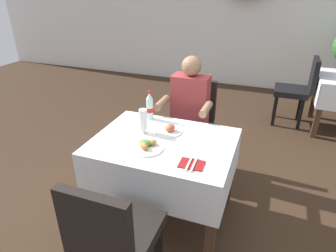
{
  "coord_description": "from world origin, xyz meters",
  "views": [
    {
      "loc": [
        0.83,
        -1.9,
        1.89
      ],
      "look_at": [
        0.09,
        0.07,
        0.84
      ],
      "focal_mm": 31.29,
      "sensor_mm": 36.0,
      "label": 1
    }
  ],
  "objects_px": {
    "seated_diner_far": "(188,112)",
    "beer_glass_left": "(143,121)",
    "background_chair_left": "(299,87)",
    "plate_near_camera": "(147,146)",
    "cola_bottle_primary": "(150,107)",
    "main_dining_table": "(164,159)",
    "chair_near_camera_side": "(114,234)",
    "plate_far_diner": "(169,130)",
    "napkin_cutlery_set": "(192,164)",
    "chair_far_diner_seat": "(192,122)"
  },
  "relations": [
    {
      "from": "plate_near_camera",
      "to": "background_chair_left",
      "type": "distance_m",
      "value": 2.82
    },
    {
      "from": "chair_near_camera_side",
      "to": "background_chair_left",
      "type": "bearing_deg",
      "value": 71.35
    },
    {
      "from": "seated_diner_far",
      "to": "cola_bottle_primary",
      "type": "xyz_separation_m",
      "value": [
        -0.25,
        -0.37,
        0.17
      ]
    },
    {
      "from": "background_chair_left",
      "to": "beer_glass_left",
      "type": "bearing_deg",
      "value": -118.76
    },
    {
      "from": "chair_near_camera_side",
      "to": "napkin_cutlery_set",
      "type": "bearing_deg",
      "value": 61.76
    },
    {
      "from": "cola_bottle_primary",
      "to": "chair_far_diner_seat",
      "type": "bearing_deg",
      "value": 61.33
    },
    {
      "from": "seated_diner_far",
      "to": "beer_glass_left",
      "type": "height_order",
      "value": "seated_diner_far"
    },
    {
      "from": "chair_far_diner_seat",
      "to": "plate_far_diner",
      "type": "relative_size",
      "value": 4.3
    },
    {
      "from": "chair_near_camera_side",
      "to": "cola_bottle_primary",
      "type": "xyz_separation_m",
      "value": [
        -0.26,
        1.15,
        0.32
      ]
    },
    {
      "from": "plate_near_camera",
      "to": "plate_far_diner",
      "type": "bearing_deg",
      "value": 77.63
    },
    {
      "from": "plate_near_camera",
      "to": "napkin_cutlery_set",
      "type": "relative_size",
      "value": 1.29
    },
    {
      "from": "main_dining_table",
      "to": "plate_far_diner",
      "type": "distance_m",
      "value": 0.25
    },
    {
      "from": "plate_near_camera",
      "to": "napkin_cutlery_set",
      "type": "distance_m",
      "value": 0.39
    },
    {
      "from": "napkin_cutlery_set",
      "to": "background_chair_left",
      "type": "height_order",
      "value": "background_chair_left"
    },
    {
      "from": "chair_near_camera_side",
      "to": "background_chair_left",
      "type": "distance_m",
      "value": 3.4
    },
    {
      "from": "chair_far_diner_seat",
      "to": "napkin_cutlery_set",
      "type": "bearing_deg",
      "value": -74.12
    },
    {
      "from": "beer_glass_left",
      "to": "chair_far_diner_seat",
      "type": "bearing_deg",
      "value": 75.09
    },
    {
      "from": "cola_bottle_primary",
      "to": "plate_far_diner",
      "type": "bearing_deg",
      "value": -36.94
    },
    {
      "from": "chair_near_camera_side",
      "to": "background_chair_left",
      "type": "xyz_separation_m",
      "value": [
        1.09,
        3.22,
        0.0
      ]
    },
    {
      "from": "plate_near_camera",
      "to": "beer_glass_left",
      "type": "bearing_deg",
      "value": 119.96
    },
    {
      "from": "chair_far_diner_seat",
      "to": "background_chair_left",
      "type": "height_order",
      "value": "same"
    },
    {
      "from": "seated_diner_far",
      "to": "main_dining_table",
      "type": "bearing_deg",
      "value": -89.35
    },
    {
      "from": "plate_far_diner",
      "to": "cola_bottle_primary",
      "type": "distance_m",
      "value": 0.33
    },
    {
      "from": "beer_glass_left",
      "to": "plate_far_diner",
      "type": "bearing_deg",
      "value": 23.1
    },
    {
      "from": "chair_far_diner_seat",
      "to": "cola_bottle_primary",
      "type": "height_order",
      "value": "cola_bottle_primary"
    },
    {
      "from": "main_dining_table",
      "to": "cola_bottle_primary",
      "type": "bearing_deg",
      "value": 128.07
    },
    {
      "from": "main_dining_table",
      "to": "beer_glass_left",
      "type": "distance_m",
      "value": 0.35
    },
    {
      "from": "plate_far_diner",
      "to": "napkin_cutlery_set",
      "type": "distance_m",
      "value": 0.5
    },
    {
      "from": "cola_bottle_primary",
      "to": "napkin_cutlery_set",
      "type": "distance_m",
      "value": 0.82
    },
    {
      "from": "main_dining_table",
      "to": "plate_near_camera",
      "type": "relative_size",
      "value": 4.47
    },
    {
      "from": "chair_near_camera_side",
      "to": "plate_far_diner",
      "type": "height_order",
      "value": "chair_near_camera_side"
    },
    {
      "from": "background_chair_left",
      "to": "plate_near_camera",
      "type": "bearing_deg",
      "value": -114.36
    },
    {
      "from": "main_dining_table",
      "to": "plate_near_camera",
      "type": "distance_m",
      "value": 0.26
    },
    {
      "from": "plate_near_camera",
      "to": "seated_diner_far",
      "type": "bearing_deg",
      "value": 85.62
    },
    {
      "from": "beer_glass_left",
      "to": "cola_bottle_primary",
      "type": "height_order",
      "value": "cola_bottle_primary"
    },
    {
      "from": "plate_far_diner",
      "to": "napkin_cutlery_set",
      "type": "xyz_separation_m",
      "value": [
        0.31,
        -0.39,
        -0.02
      ]
    },
    {
      "from": "cola_bottle_primary",
      "to": "chair_near_camera_side",
      "type": "bearing_deg",
      "value": -77.15
    },
    {
      "from": "plate_far_diner",
      "to": "beer_glass_left",
      "type": "bearing_deg",
      "value": -156.9
    },
    {
      "from": "chair_far_diner_seat",
      "to": "beer_glass_left",
      "type": "height_order",
      "value": "same"
    },
    {
      "from": "seated_diner_far",
      "to": "plate_far_diner",
      "type": "bearing_deg",
      "value": -90.01
    },
    {
      "from": "main_dining_table",
      "to": "background_chair_left",
      "type": "height_order",
      "value": "background_chair_left"
    },
    {
      "from": "chair_far_diner_seat",
      "to": "main_dining_table",
      "type": "bearing_deg",
      "value": -90.0
    },
    {
      "from": "main_dining_table",
      "to": "seated_diner_far",
      "type": "bearing_deg",
      "value": 90.65
    },
    {
      "from": "plate_near_camera",
      "to": "background_chair_left",
      "type": "xyz_separation_m",
      "value": [
        1.16,
        2.56,
        -0.23
      ]
    },
    {
      "from": "chair_near_camera_side",
      "to": "cola_bottle_primary",
      "type": "relative_size",
      "value": 3.62
    },
    {
      "from": "napkin_cutlery_set",
      "to": "background_chair_left",
      "type": "relative_size",
      "value": 0.2
    },
    {
      "from": "plate_far_diner",
      "to": "main_dining_table",
      "type": "bearing_deg",
      "value": -86.8
    },
    {
      "from": "plate_near_camera",
      "to": "plate_far_diner",
      "type": "height_order",
      "value": "plate_far_diner"
    },
    {
      "from": "seated_diner_far",
      "to": "napkin_cutlery_set",
      "type": "xyz_separation_m",
      "value": [
        0.31,
        -0.95,
        0.05
      ]
    },
    {
      "from": "chair_far_diner_seat",
      "to": "plate_far_diner",
      "type": "bearing_deg",
      "value": -90.68
    }
  ]
}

